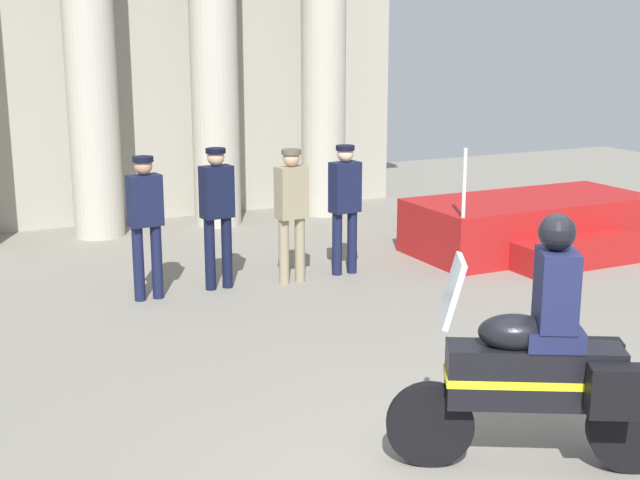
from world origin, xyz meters
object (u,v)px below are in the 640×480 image
(officer_in_row_2, at_px, (292,205))
(motorcycle_with_rider, at_px, (544,366))
(reviewing_stand, at_px, (533,226))
(officer_in_row_0, at_px, (146,216))
(officer_in_row_3, at_px, (345,199))
(officer_in_row_1, at_px, (217,207))

(officer_in_row_2, bearing_deg, motorcycle_with_rider, 79.34)
(reviewing_stand, relative_size, officer_in_row_0, 2.05)
(officer_in_row_3, xyz_separation_m, motorcycle_with_rider, (-1.17, -5.30, -0.20))
(reviewing_stand, xyz_separation_m, officer_in_row_2, (-3.80, 0.03, 0.63))
(officer_in_row_2, relative_size, officer_in_row_3, 1.00)
(officer_in_row_0, xyz_separation_m, officer_in_row_2, (1.82, -0.09, -0.01))
(reviewing_stand, height_order, motorcycle_with_rider, motorcycle_with_rider)
(officer_in_row_0, bearing_deg, motorcycle_with_rider, 98.68)
(officer_in_row_1, distance_m, officer_in_row_2, 0.93)
(officer_in_row_3, bearing_deg, officer_in_row_0, -6.92)
(reviewing_stand, xyz_separation_m, officer_in_row_1, (-4.72, 0.18, 0.66))
(officer_in_row_3, bearing_deg, officer_in_row_2, -0.96)
(officer_in_row_0, xyz_separation_m, motorcycle_with_rider, (1.45, -5.32, -0.22))
(reviewing_stand, bearing_deg, officer_in_row_2, 179.62)
(reviewing_stand, xyz_separation_m, officer_in_row_3, (-3.01, 0.10, 0.63))
(officer_in_row_2, bearing_deg, officer_in_row_0, -9.50)
(reviewing_stand, bearing_deg, officer_in_row_1, 177.81)
(reviewing_stand, relative_size, officer_in_row_1, 2.01)
(officer_in_row_0, distance_m, officer_in_row_2, 1.82)
(motorcycle_with_rider, bearing_deg, officer_in_row_2, -64.91)
(officer_in_row_2, height_order, motorcycle_with_rider, motorcycle_with_rider)
(officer_in_row_1, bearing_deg, reviewing_stand, 171.28)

